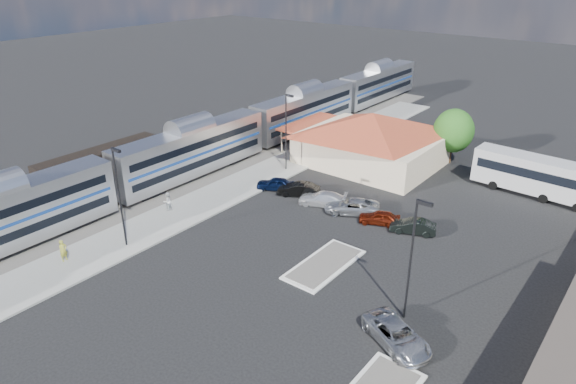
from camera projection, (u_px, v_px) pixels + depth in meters
The scene contains 21 objects.
ground at pixel (270, 259), 42.01m from camera, with size 280.00×280.00×0.00m, color black.
railbed at pixel (176, 170), 59.50m from camera, with size 16.00×100.00×0.12m, color #4C4944.
platform at pixel (219, 196), 53.00m from camera, with size 5.50×92.00×0.18m, color gray.
passenger_train at pixel (192, 153), 56.73m from camera, with size 3.00×104.00×5.55m.
freight_cars at pixel (102, 168), 55.08m from camera, with size 2.80×46.00×4.00m.
station_depot at pixel (371, 138), 60.43m from camera, with size 18.35×12.24×6.20m.
traffic_island_south at pixel (324, 264), 41.15m from camera, with size 3.30×7.50×0.21m.
lamp_plat_s at pixel (119, 190), 41.62m from camera, with size 1.08×0.25×9.00m.
lamp_plat_n at pixel (287, 126), 57.35m from camera, with size 1.08×0.25×9.00m.
lamp_lot at pixel (413, 251), 33.00m from camera, with size 1.08×0.25×9.00m.
tree_depot at pixel (454, 131), 60.10m from camera, with size 4.71×4.71×6.63m.
suv at pixel (397, 335), 32.50m from camera, with size 2.41×5.22×1.45m, color #A9ABB1.
coach_bus at pixel (538, 175), 52.36m from camera, with size 12.80×3.36×4.07m.
person_a at pixel (63, 250), 41.18m from camera, with size 0.67×0.44×1.84m, color gold.
person_b at pixel (167, 201), 49.49m from camera, with size 0.90×0.70×1.84m, color white.
parked_car_a at pixel (275, 184), 54.37m from camera, with size 1.61×3.99×1.36m, color #0B1738.
parked_car_b at pixel (299, 189), 52.95m from camera, with size 1.53×4.38×1.44m, color black.
parked_car_c at pixel (322, 199), 50.95m from camera, with size 1.96×4.82×1.40m, color white.
parked_car_d at pixel (352, 206), 49.35m from camera, with size 2.44×5.29×1.47m, color #9B9FA4.
parked_car_e at pixel (379, 217), 47.37m from camera, with size 1.53×3.81×1.30m, color maroon.
parked_car_f at pixel (413, 226), 45.78m from camera, with size 1.41×4.05×1.34m, color black.
Camera 1 is at (23.31, -27.33, 22.52)m, focal length 32.00 mm.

